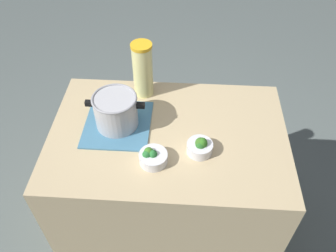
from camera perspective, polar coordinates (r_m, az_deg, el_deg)
The scene contains 7 objects.
ground_plane at distance 2.45m, azimuth 0.00°, elevation -16.34°, with size 8.00×8.00×0.00m, color slate.
counter_slab at distance 2.05m, azimuth 0.00°, elevation -10.19°, with size 1.16×0.78×0.94m, color tan.
dish_cloth at distance 1.73m, azimuth -8.25°, elevation 0.32°, with size 0.32×0.34×0.01m, color teal.
cooking_pot at distance 1.67m, azimuth -8.58°, elevation 2.54°, with size 0.28×0.21×0.17m.
lemonade_pitcher at distance 1.81m, azimuth -4.17°, elevation 9.22°, with size 0.11×0.11×0.30m.
broccoli_bowl_front at distance 1.55m, azimuth -2.59°, elevation -5.09°, with size 0.13×0.13×0.07m.
broccoli_bowl_center at distance 1.58m, azimuth 5.30°, elevation -3.36°, with size 0.12×0.12×0.09m.
Camera 1 is at (0.07, -1.14, 2.17)m, focal length 37.09 mm.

